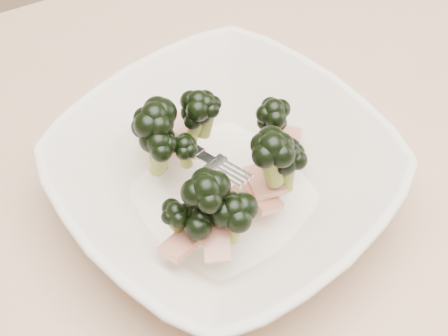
% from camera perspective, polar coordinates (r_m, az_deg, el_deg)
% --- Properties ---
extents(dining_table, '(1.20, 0.80, 0.75)m').
position_cam_1_polar(dining_table, '(0.70, 6.13, -7.09)').
color(dining_table, tan).
rests_on(dining_table, ground).
extents(broccoli_dish, '(0.37, 0.37, 0.12)m').
position_cam_1_polar(broccoli_dish, '(0.58, -0.14, -0.58)').
color(broccoli_dish, beige).
rests_on(broccoli_dish, dining_table).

